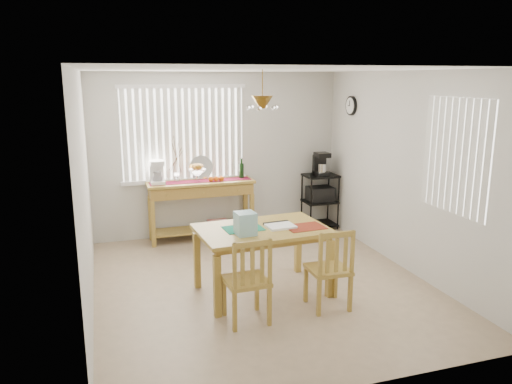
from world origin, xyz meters
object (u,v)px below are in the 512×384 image
object	(u,v)px
chair_left	(247,281)
dining_table	(262,235)
sideboard	(202,196)
cart_items	(321,164)
chair_right	(330,269)
wire_cart	(320,196)

from	to	relation	value
chair_left	dining_table	bearing A→B (deg)	60.71
sideboard	cart_items	size ratio (longest dim) A/B	4.38
sideboard	chair_right	bearing A→B (deg)	-73.57
wire_cart	chair_right	bearing A→B (deg)	-112.68
dining_table	chair_right	bearing A→B (deg)	-48.05
sideboard	chair_left	xyz separation A→B (m)	(-0.12, -2.89, -0.24)
dining_table	chair_left	xyz separation A→B (m)	(-0.38, -0.68, -0.24)
cart_items	dining_table	xyz separation A→B (m)	(-1.76, -2.20, -0.39)
wire_cart	cart_items	bearing A→B (deg)	90.00
cart_items	dining_table	world-z (taller)	cart_items
chair_left	wire_cart	bearing A→B (deg)	53.32
sideboard	dining_table	distance (m)	2.23
sideboard	chair_right	size ratio (longest dim) A/B	1.77
dining_table	chair_left	world-z (taller)	chair_left
dining_table	chair_left	bearing A→B (deg)	-119.29
dining_table	chair_right	world-z (taller)	chair_right
cart_items	chair_left	bearing A→B (deg)	-126.58
chair_right	sideboard	bearing A→B (deg)	106.43
wire_cart	sideboard	bearing A→B (deg)	179.49
sideboard	chair_left	size ratio (longest dim) A/B	1.76
cart_items	chair_right	world-z (taller)	cart_items
dining_table	chair_left	distance (m)	0.82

